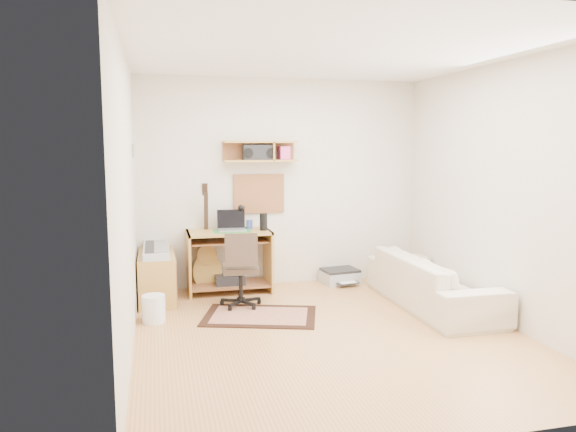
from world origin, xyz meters
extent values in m
cube|color=tan|center=(0.00, 0.00, -0.01)|extent=(3.60, 4.00, 0.01)
cube|color=white|center=(0.00, 0.00, 2.60)|extent=(3.60, 4.00, 0.01)
cube|color=beige|center=(0.00, 2.00, 1.30)|extent=(3.60, 0.01, 2.60)
cube|color=beige|center=(-1.80, 0.00, 1.30)|extent=(0.01, 4.00, 2.60)
cube|color=beige|center=(1.80, 0.00, 1.30)|extent=(0.01, 4.00, 2.60)
cube|color=#C29244|center=(-0.30, 1.88, 1.70)|extent=(0.90, 0.25, 0.26)
cube|color=tan|center=(-0.30, 1.98, 1.17)|extent=(0.64, 0.03, 0.49)
cube|color=#4C8CBF|center=(-1.79, 1.50, 1.72)|extent=(0.02, 0.20, 0.15)
cylinder|color=black|center=(-0.30, 1.68, 0.85)|extent=(0.09, 0.09, 0.21)
cylinder|color=#324A98|center=(-0.45, 1.83, 0.81)|extent=(0.08, 0.08, 0.11)
cube|color=black|center=(-0.32, 1.87, 1.68)|extent=(0.39, 0.18, 0.20)
cube|color=tan|center=(-0.54, 0.67, 0.01)|extent=(1.33, 1.08, 0.02)
cube|color=#C29244|center=(-1.58, 1.55, 0.28)|extent=(0.40, 0.90, 0.55)
cube|color=#B2B5BA|center=(-1.58, 1.55, 0.59)|extent=(0.28, 0.90, 0.08)
cylinder|color=white|center=(-1.62, 0.75, 0.14)|extent=(0.28, 0.28, 0.28)
cube|color=#A5A8AA|center=(0.73, 1.80, 0.09)|extent=(0.51, 0.42, 0.17)
imported|color=beige|center=(1.38, 0.58, 0.38)|extent=(0.57, 1.94, 0.76)
camera|label=1|loc=(-1.57, -4.78, 1.79)|focal=34.18mm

